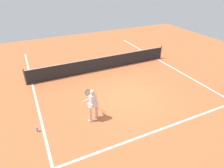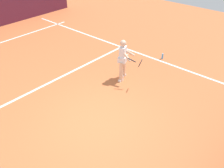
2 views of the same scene
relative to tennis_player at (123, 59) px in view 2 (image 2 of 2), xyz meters
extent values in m
plane|color=#C66638|center=(2.37, 0.92, -0.85)|extent=(25.99, 25.99, 0.00)
cube|color=white|center=(2.37, -1.85, -0.84)|extent=(9.05, 0.10, 0.01)
cube|color=white|center=(-2.16, 0.92, -0.84)|extent=(0.10, 17.99, 0.01)
cylinder|color=beige|center=(-0.16, -0.10, -0.46)|extent=(0.13, 0.13, 0.78)
cylinder|color=beige|center=(0.17, 0.04, -0.46)|extent=(0.13, 0.13, 0.78)
cube|color=white|center=(-0.16, -0.10, -0.81)|extent=(0.20, 0.10, 0.08)
cube|color=white|center=(0.17, 0.04, -0.81)|extent=(0.20, 0.10, 0.08)
cube|color=white|center=(0.00, -0.03, 0.19)|extent=(0.37, 0.31, 0.52)
cube|color=white|center=(0.00, -0.03, -0.01)|extent=(0.48, 0.41, 0.20)
sphere|color=beige|center=(0.00, -0.03, 0.59)|extent=(0.22, 0.22, 0.22)
cylinder|color=beige|center=(-0.19, 0.05, 0.21)|extent=(0.41, 0.39, 0.37)
cylinder|color=beige|center=(0.09, 0.16, 0.21)|extent=(0.11, 0.48, 0.37)
cylinder|color=black|center=(0.16, 0.49, 0.17)|extent=(0.14, 0.29, 0.14)
torus|color=black|center=(0.05, 0.76, 0.11)|extent=(0.31, 0.22, 0.28)
cylinder|color=beige|center=(0.05, 0.76, 0.11)|extent=(0.26, 0.17, 0.23)
cylinder|color=#4C9EE5|center=(-2.39, 0.23, -0.73)|extent=(0.07, 0.07, 0.24)
camera|label=1|loc=(-2.21, -6.59, 4.87)|focal=31.41mm
camera|label=2|loc=(6.37, 5.04, 4.17)|focal=40.83mm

